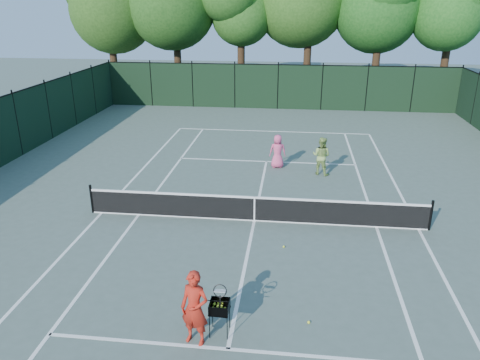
# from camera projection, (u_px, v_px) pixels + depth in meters

# --- Properties ---
(ground) EXTENTS (90.00, 90.00, 0.00)m
(ground) POSITION_uv_depth(u_px,v_px,m) (254.00, 221.00, 16.12)
(ground) COLOR #4C5C52
(ground) RESTS_ON ground
(sideline_doubles_left) EXTENTS (0.10, 23.77, 0.01)m
(sideline_doubles_left) POSITION_uv_depth(u_px,v_px,m) (102.00, 213.00, 16.72)
(sideline_doubles_left) COLOR white
(sideline_doubles_left) RESTS_ON ground
(sideline_doubles_right) EXTENTS (0.10, 23.77, 0.01)m
(sideline_doubles_right) POSITION_uv_depth(u_px,v_px,m) (419.00, 229.00, 15.51)
(sideline_doubles_right) COLOR white
(sideline_doubles_right) RESTS_ON ground
(sideline_singles_left) EXTENTS (0.10, 23.77, 0.01)m
(sideline_singles_left) POSITION_uv_depth(u_px,v_px,m) (139.00, 215.00, 16.57)
(sideline_singles_left) COLOR white
(sideline_singles_left) RESTS_ON ground
(sideline_singles_right) EXTENTS (0.10, 23.77, 0.01)m
(sideline_singles_right) POSITION_uv_depth(u_px,v_px,m) (376.00, 227.00, 15.66)
(sideline_singles_right) COLOR white
(sideline_singles_right) RESTS_ON ground
(baseline_far) EXTENTS (10.97, 0.10, 0.01)m
(baseline_far) POSITION_uv_depth(u_px,v_px,m) (273.00, 131.00, 27.13)
(baseline_far) COLOR white
(baseline_far) RESTS_ON ground
(service_line_near) EXTENTS (8.23, 0.10, 0.01)m
(service_line_near) POSITION_uv_depth(u_px,v_px,m) (228.00, 349.00, 10.18)
(service_line_near) COLOR white
(service_line_near) RESTS_ON ground
(service_line_far) EXTENTS (8.23, 0.10, 0.01)m
(service_line_far) POSITION_uv_depth(u_px,v_px,m) (266.00, 161.00, 22.05)
(service_line_far) COLOR white
(service_line_far) RESTS_ON ground
(center_service_line) EXTENTS (0.10, 12.80, 0.01)m
(center_service_line) POSITION_uv_depth(u_px,v_px,m) (254.00, 221.00, 16.11)
(center_service_line) COLOR white
(center_service_line) RESTS_ON ground
(tennis_net) EXTENTS (11.69, 0.09, 1.06)m
(tennis_net) POSITION_uv_depth(u_px,v_px,m) (254.00, 208.00, 15.94)
(tennis_net) COLOR black
(tennis_net) RESTS_ON ground
(fence_far) EXTENTS (24.00, 0.05, 3.00)m
(fence_far) POSITION_uv_depth(u_px,v_px,m) (278.00, 87.00, 32.26)
(fence_far) COLOR black
(fence_far) RESTS_ON ground
(coach) EXTENTS (1.04, 0.57, 1.77)m
(coach) POSITION_uv_depth(u_px,v_px,m) (195.00, 308.00, 10.10)
(coach) COLOR red
(coach) RESTS_ON ground
(player_pink) EXTENTS (0.78, 0.54, 1.52)m
(player_pink) POSITION_uv_depth(u_px,v_px,m) (278.00, 151.00, 21.03)
(player_pink) COLOR #E35081
(player_pink) RESTS_ON ground
(player_green) EXTENTS (0.99, 0.90, 1.67)m
(player_green) POSITION_uv_depth(u_px,v_px,m) (321.00, 156.00, 20.17)
(player_green) COLOR #91B359
(player_green) RESTS_ON ground
(ball_hopper) EXTENTS (0.46, 0.46, 0.84)m
(ball_hopper) POSITION_uv_depth(u_px,v_px,m) (219.00, 307.00, 10.44)
(ball_hopper) COLOR black
(ball_hopper) RESTS_ON ground
(loose_ball_near_cart) EXTENTS (0.07, 0.07, 0.07)m
(loose_ball_near_cart) POSITION_uv_depth(u_px,v_px,m) (309.00, 322.00, 10.98)
(loose_ball_near_cart) COLOR #F1F632
(loose_ball_near_cart) RESTS_ON ground
(loose_ball_midcourt) EXTENTS (0.07, 0.07, 0.07)m
(loose_ball_midcourt) POSITION_uv_depth(u_px,v_px,m) (284.00, 247.00, 14.36)
(loose_ball_midcourt) COLOR yellow
(loose_ball_midcourt) RESTS_ON ground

